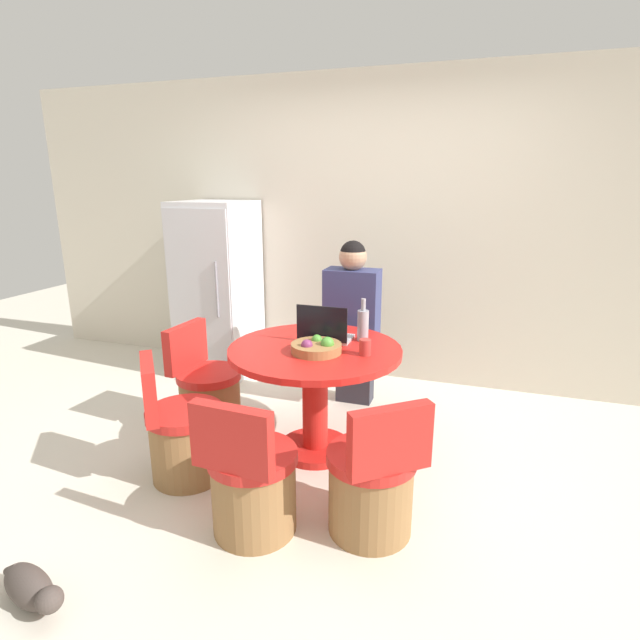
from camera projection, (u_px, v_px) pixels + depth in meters
ground_plane at (320, 470)px, 3.08m from camera, size 12.00×12.00×0.00m
wall_back at (382, 232)px, 4.28m from camera, size 7.00×0.06×2.60m
refrigerator at (218, 289)px, 4.51m from camera, size 0.61×0.67×1.56m
dining_table at (315, 377)px, 3.16m from camera, size 1.08×1.08×0.72m
chair_left_side at (208, 394)px, 3.54m from camera, size 0.46×0.45×0.76m
chair_near_camera at (252, 485)px, 2.49m from camera, size 0.45×0.45×0.76m
chair_near_right_corner at (372, 486)px, 2.48m from camera, size 0.52×0.52×0.76m
chair_near_left_corner at (183, 437)px, 2.95m from camera, size 0.52×0.52×0.76m
person_seated at (353, 319)px, 3.79m from camera, size 0.40×0.37×1.31m
laptop at (325, 332)px, 3.22m from camera, size 0.33×0.21×0.24m
fruit_bowl at (317, 347)px, 3.01m from camera, size 0.31×0.31×0.10m
coffee_cup at (365, 347)px, 2.96m from camera, size 0.07×0.07×0.10m
bottle at (363, 324)px, 3.21m from camera, size 0.07×0.07×0.28m
cat at (31, 588)px, 2.08m from camera, size 0.42×0.22×0.16m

